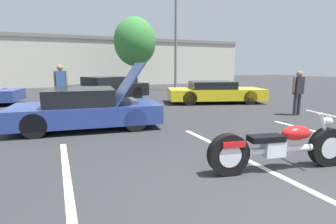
% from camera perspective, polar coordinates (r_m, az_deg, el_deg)
% --- Properties ---
extents(ground_plane, '(80.00, 80.00, 0.00)m').
position_cam_1_polar(ground_plane, '(3.76, 25.65, -19.66)').
color(ground_plane, '#2D2D30').
extents(parking_stripe_foreground, '(0.12, 4.69, 0.01)m').
position_cam_1_polar(parking_stripe_foreground, '(4.38, -20.95, -14.86)').
color(parking_stripe_foreground, white).
rests_on(parking_stripe_foreground, ground).
extents(parking_stripe_middle, '(0.12, 4.69, 0.01)m').
position_cam_1_polar(parking_stripe_middle, '(5.50, 15.69, -9.44)').
color(parking_stripe_middle, white).
rests_on(parking_stripe_middle, ground).
extents(far_building, '(32.00, 4.20, 4.40)m').
position_cam_1_polar(far_building, '(26.47, -18.02, 10.68)').
color(far_building, beige).
rests_on(far_building, ground).
extents(light_pole, '(1.21, 0.28, 8.04)m').
position_cam_1_polar(light_pole, '(19.78, 1.92, 17.56)').
color(light_pole, slate).
rests_on(light_pole, ground).
extents(tree_background, '(3.31, 3.31, 5.60)m').
position_cam_1_polar(tree_background, '(21.59, -7.23, 14.91)').
color(tree_background, brown).
rests_on(tree_background, ground).
extents(motorcycle, '(2.62, 0.84, 0.99)m').
position_cam_1_polar(motorcycle, '(4.96, 23.20, -7.01)').
color(motorcycle, black).
rests_on(motorcycle, ground).
extents(show_car_hood_open, '(4.31, 2.36, 1.89)m').
position_cam_1_polar(show_car_hood_open, '(8.01, -17.09, 0.71)').
color(show_car_hood_open, navy).
rests_on(show_car_hood_open, ground).
extents(parked_car_right_row, '(4.95, 3.18, 1.06)m').
position_cam_1_polar(parked_car_right_row, '(13.16, 10.14, 4.28)').
color(parked_car_right_row, yellow).
rests_on(parked_car_right_row, ground).
extents(parked_car_mid_row, '(4.54, 3.31, 1.26)m').
position_cam_1_polar(parked_car_mid_row, '(14.08, -13.04, 4.90)').
color(parked_car_mid_row, black).
rests_on(parked_car_mid_row, ground).
extents(spectator_near_motorcycle, '(0.52, 0.24, 1.85)m').
position_cam_1_polar(spectator_near_motorcycle, '(11.61, -22.27, 5.88)').
color(spectator_near_motorcycle, '#38476B').
rests_on(spectator_near_motorcycle, ground).
extents(spectator_far_lot, '(0.52, 0.21, 1.62)m').
position_cam_1_polar(spectator_far_lot, '(10.67, 26.49, 4.45)').
color(spectator_far_lot, '#333338').
rests_on(spectator_far_lot, ground).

